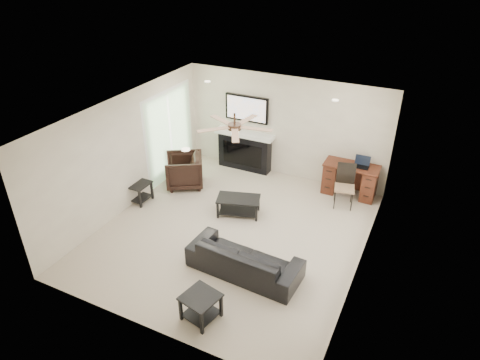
{
  "coord_description": "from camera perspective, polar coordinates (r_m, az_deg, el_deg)",
  "views": [
    {
      "loc": [
        3.19,
        -6.24,
        5.19
      ],
      "look_at": [
        -0.01,
        0.34,
        1.03
      ],
      "focal_mm": 32.0,
      "sensor_mm": 36.0,
      "label": 1
    }
  ],
  "objects": [
    {
      "name": "laptop",
      "position": [
        9.79,
        15.92,
        2.27
      ],
      "size": [
        0.33,
        0.24,
        0.23
      ],
      "primitive_type": "cube",
      "color": "black",
      "rests_on": "desk"
    },
    {
      "name": "sofa",
      "position": [
        7.6,
        0.6,
        -10.45
      ],
      "size": [
        2.06,
        0.91,
        0.59
      ],
      "primitive_type": "imported",
      "rotation": [
        0.0,
        0.0,
        3.08
      ],
      "color": "black",
      "rests_on": "ground"
    },
    {
      "name": "coffee_table",
      "position": [
        9.13,
        -0.21,
        -3.49
      ],
      "size": [
        1.01,
        0.75,
        0.4
      ],
      "primitive_type": "cube",
      "rotation": [
        0.0,
        0.0,
        0.3
      ],
      "color": "black",
      "rests_on": "ground"
    },
    {
      "name": "armchair",
      "position": [
        10.19,
        -7.46,
        1.23
      ],
      "size": [
        1.16,
        1.15,
        0.78
      ],
      "primitive_type": "imported",
      "rotation": [
        0.0,
        0.0,
        -1.03
      ],
      "color": "black",
      "rests_on": "ground"
    },
    {
      "name": "desk",
      "position": [
        10.07,
        14.46,
        0.05
      ],
      "size": [
        1.22,
        0.56,
        0.76
      ],
      "primitive_type": "cube",
      "color": "#3E190F",
      "rests_on": "ground"
    },
    {
      "name": "end_table_near",
      "position": [
        6.9,
        -5.23,
        -16.51
      ],
      "size": [
        0.62,
        0.62,
        0.45
      ],
      "primitive_type": "cube",
      "rotation": [
        0.0,
        0.0,
        -0.22
      ],
      "color": "black",
      "rests_on": "ground"
    },
    {
      "name": "fireplace_unit",
      "position": [
        10.63,
        0.6,
        6.14
      ],
      "size": [
        1.52,
        0.34,
        1.91
      ],
      "primitive_type": "cube",
      "color": "black",
      "rests_on": "ground"
    },
    {
      "name": "room_shell",
      "position": [
        7.82,
        0.45,
        3.0
      ],
      "size": [
        5.5,
        5.54,
        2.52
      ],
      "color": "beige",
      "rests_on": "ground"
    },
    {
      "name": "end_table_left",
      "position": [
        9.84,
        -13.38,
        -1.58
      ],
      "size": [
        0.51,
        0.51,
        0.45
      ],
      "primitive_type": "cube",
      "rotation": [
        0.0,
        0.0,
        -0.02
      ],
      "color": "black",
      "rests_on": "ground"
    },
    {
      "name": "desk_chair",
      "position": [
        9.54,
        13.78,
        -0.87
      ],
      "size": [
        0.51,
        0.52,
        0.97
      ],
      "primitive_type": "cube",
      "rotation": [
        0.0,
        0.0,
        0.23
      ],
      "color": "black",
      "rests_on": "ground"
    }
  ]
}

